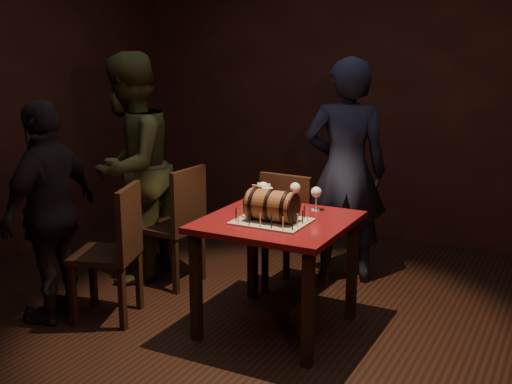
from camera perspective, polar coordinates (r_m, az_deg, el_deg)
room_shell at (r=3.83m, az=-0.91°, el=6.47°), size 5.04×5.04×2.80m
pub_table at (r=4.11m, az=1.91°, el=-3.89°), size 0.90×0.90×0.75m
cake_board at (r=4.01m, az=1.41°, el=-2.64°), size 0.45×0.35×0.01m
barrel_cake at (r=3.98m, az=1.41°, el=-1.21°), size 0.36×0.21×0.21m
birthday_candles at (r=3.99m, az=1.42°, el=-2.00°), size 0.40×0.30×0.09m
wine_glass_left at (r=4.41m, az=0.64°, el=0.35°), size 0.07×0.07×0.16m
wine_glass_mid at (r=4.40m, az=3.51°, el=0.29°), size 0.07×0.07×0.16m
wine_glass_right at (r=4.28m, az=5.38°, el=-0.11°), size 0.07×0.07×0.16m
pint_of_ale at (r=4.29m, az=1.01°, el=-0.63°), size 0.07×0.07×0.15m
menu_card at (r=4.47m, az=0.48°, el=-0.14°), size 0.10×0.05×0.13m
chair_back at (r=4.73m, az=3.15°, el=-3.10°), size 0.42×0.42×0.93m
chair_left_rear at (r=4.93m, az=-6.89°, el=-2.47°), size 0.42×0.42×0.93m
chair_left_front at (r=4.40m, az=-12.33°, el=-4.66°), size 0.51×0.51×0.93m
person_back at (r=4.98m, az=7.96°, el=1.81°), size 0.75×0.62×1.74m
person_left_rear at (r=5.08m, az=-11.14°, el=2.10°), size 0.84×0.99×1.78m
person_left_front at (r=4.47m, az=-17.79°, el=-1.69°), size 0.45×0.91×1.50m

